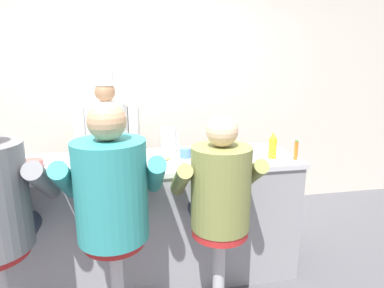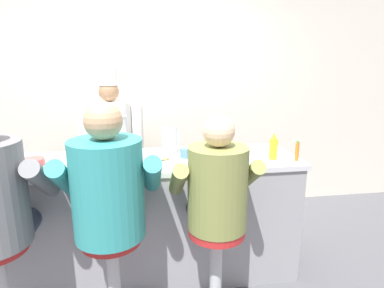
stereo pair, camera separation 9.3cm
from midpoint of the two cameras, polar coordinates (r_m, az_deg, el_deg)
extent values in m
cube|color=beige|center=(3.76, -7.71, 8.06)|extent=(10.00, 0.06, 2.70)
cube|color=gray|center=(2.75, -6.55, -13.14)|extent=(2.36, 0.67, 0.96)
cube|color=#BCBCC1|center=(2.57, -6.86, -3.14)|extent=(2.41, 0.70, 0.04)
cylinder|color=red|center=(2.56, 6.33, -0.28)|extent=(0.07, 0.07, 0.21)
cone|color=white|center=(2.53, 6.41, 2.59)|extent=(0.05, 0.05, 0.05)
cylinder|color=yellow|center=(2.62, 15.25, -0.89)|extent=(0.06, 0.06, 0.16)
cone|color=yellow|center=(2.59, 15.40, 1.40)|extent=(0.05, 0.05, 0.05)
cylinder|color=orange|center=(2.63, 19.14, -1.30)|extent=(0.03, 0.03, 0.15)
cylinder|color=#287F2D|center=(2.61, 19.28, 0.35)|extent=(0.02, 0.02, 0.01)
cylinder|color=silver|center=(2.68, -3.04, 0.63)|extent=(0.12, 0.12, 0.22)
cube|color=silver|center=(2.69, -1.48, 0.92)|extent=(0.01, 0.01, 0.13)
cylinder|color=white|center=(2.48, -4.10, -2.98)|extent=(0.24, 0.24, 0.02)
ellipsoid|color=#E0BC60|center=(2.47, -4.11, -2.45)|extent=(0.11, 0.09, 0.03)
cylinder|color=#B24C47|center=(2.64, -25.51, -2.92)|extent=(0.16, 0.16, 0.05)
cylinder|color=#4C7AB2|center=(2.58, -0.10, -1.58)|extent=(0.09, 0.09, 0.08)
torus|color=#4C7AB2|center=(2.59, 1.21, -1.44)|extent=(0.06, 0.02, 0.06)
cylinder|color=beige|center=(2.53, -15.39, -2.25)|extent=(0.08, 0.08, 0.09)
torus|color=beige|center=(2.53, -14.21, -2.11)|extent=(0.06, 0.01, 0.06)
cylinder|color=#B7BABF|center=(2.61, -11.33, 1.23)|extent=(0.09, 0.09, 0.33)
cylinder|color=silver|center=(2.58, -11.51, 4.91)|extent=(0.10, 0.10, 0.01)
cube|color=silver|center=(2.47, 5.10, -1.91)|extent=(0.11, 0.06, 0.11)
cube|color=black|center=(2.44, 5.28, -2.12)|extent=(0.06, 0.01, 0.04)
cylinder|color=#33384C|center=(2.41, -26.38, -12.37)|extent=(0.16, 0.44, 0.16)
cylinder|color=slate|center=(2.16, -23.86, -5.86)|extent=(0.11, 0.47, 0.38)
cylinder|color=#B2B5BA|center=(2.31, -12.42, -23.11)|extent=(0.08, 0.08, 0.67)
cylinder|color=red|center=(2.13, -12.90, -16.05)|extent=(0.37, 0.37, 0.05)
cylinder|color=#33384C|center=(2.31, -15.30, -12.53)|extent=(0.16, 0.43, 0.16)
cylinder|color=#33384C|center=(2.29, -9.86, -12.43)|extent=(0.16, 0.43, 0.16)
cylinder|color=teal|center=(1.99, -13.42, -7.82)|extent=(0.43, 0.43, 0.61)
cylinder|color=teal|center=(2.13, -20.50, -5.97)|extent=(0.11, 0.46, 0.37)
cylinder|color=teal|center=(2.08, -5.77, -5.56)|extent=(0.11, 0.46, 0.37)
sphere|color=tan|center=(1.88, -14.14, 4.01)|extent=(0.22, 0.22, 0.22)
cylinder|color=#B2B5BA|center=(2.35, 5.47, -22.01)|extent=(0.08, 0.08, 0.67)
cylinder|color=red|center=(2.18, 5.68, -15.02)|extent=(0.37, 0.37, 0.05)
cylinder|color=#33384C|center=(2.31, 2.18, -12.12)|extent=(0.14, 0.38, 0.14)
cylinder|color=#33384C|center=(2.35, 6.84, -11.73)|extent=(0.14, 0.38, 0.14)
cylinder|color=olive|center=(2.05, 5.88, -7.82)|extent=(0.38, 0.38, 0.54)
cylinder|color=olive|center=(2.10, -1.23, -6.45)|extent=(0.10, 0.41, 0.33)
cylinder|color=olive|center=(2.21, 11.26, -5.67)|extent=(0.10, 0.41, 0.33)
sphere|color=#DBB28E|center=(1.94, 6.15, 2.28)|extent=(0.20, 0.20, 0.20)
cube|color=#232328|center=(3.61, -12.81, -8.21)|extent=(0.32, 0.18, 0.78)
cube|color=white|center=(3.51, -13.00, -6.15)|extent=(0.29, 0.02, 0.47)
cylinder|color=white|center=(3.41, -13.43, 2.46)|extent=(0.42, 0.42, 0.58)
sphere|color=#8C6647|center=(3.36, -13.81, 9.04)|extent=(0.20, 0.20, 0.20)
cylinder|color=white|center=(3.35, -13.95, 11.44)|extent=(0.18, 0.18, 0.16)
cylinder|color=white|center=(3.45, -17.90, 2.22)|extent=(0.12, 0.12, 0.50)
cylinder|color=white|center=(3.40, -8.88, 2.59)|extent=(0.12, 0.12, 0.50)
camera|label=1|loc=(0.05, -88.94, 0.27)|focal=30.00mm
camera|label=2|loc=(0.05, 91.06, -0.27)|focal=30.00mm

